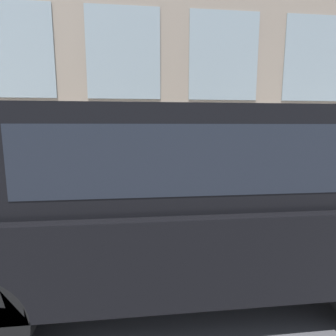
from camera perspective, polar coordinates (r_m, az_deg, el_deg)
The scene contains 6 objects.
ground_plane at distance 4.48m, azimuth 5.73°, elevation -14.83°, with size 80.00×80.00×0.00m, color #47474C.
sidewalk at distance 5.62m, azimuth 3.05°, elevation -9.12°, with size 2.53×60.00×0.12m.
building_facade at distance 7.34m, azimuth 1.31°, elevation 32.24°, with size 0.33×40.00×9.41m.
fire_hydrant at distance 4.80m, azimuth 2.91°, elevation -6.24°, with size 0.29×0.42×0.83m.
person at distance 5.22m, azimuth -2.66°, elevation -0.55°, with size 0.33×0.22×1.37m.
parked_truck_black_near at distance 2.86m, azimuth 3.92°, elevation -4.79°, with size 1.90×5.23×1.98m.
Camera 1 is at (-4.01, 0.87, 1.80)m, focal length 28.00 mm.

